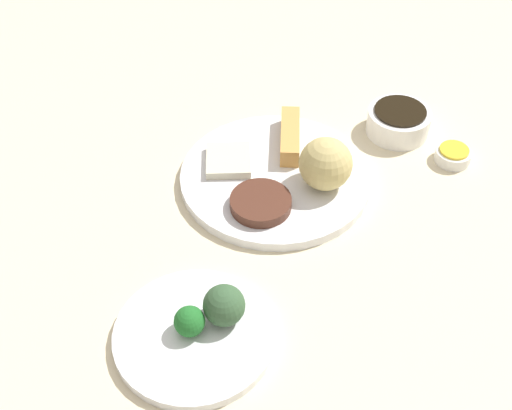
{
  "coord_description": "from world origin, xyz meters",
  "views": [
    {
      "loc": [
        0.74,
        0.06,
        0.73
      ],
      "look_at": [
        0.07,
        -0.03,
        0.06
      ],
      "focal_mm": 47.73,
      "sensor_mm": 36.0,
      "label": 1
    }
  ],
  "objects_px": {
    "soy_sauce_bowl": "(398,122)",
    "main_plate": "(275,177)",
    "sauce_ramekin_hot_mustard": "(453,156)",
    "broccoli_plate": "(194,336)"
  },
  "relations": [
    {
      "from": "main_plate",
      "to": "sauce_ramekin_hot_mustard",
      "type": "xyz_separation_m",
      "value": [
        -0.09,
        0.27,
        0.0
      ]
    },
    {
      "from": "soy_sauce_bowl",
      "to": "sauce_ramekin_hot_mustard",
      "type": "distance_m",
      "value": 0.11
    },
    {
      "from": "sauce_ramekin_hot_mustard",
      "to": "broccoli_plate",
      "type": "bearing_deg",
      "value": -41.34
    },
    {
      "from": "main_plate",
      "to": "soy_sauce_bowl",
      "type": "distance_m",
      "value": 0.24
    },
    {
      "from": "soy_sauce_bowl",
      "to": "main_plate",
      "type": "bearing_deg",
      "value": -51.7
    },
    {
      "from": "soy_sauce_bowl",
      "to": "sauce_ramekin_hot_mustard",
      "type": "bearing_deg",
      "value": 54.27
    },
    {
      "from": "broccoli_plate",
      "to": "soy_sauce_bowl",
      "type": "xyz_separation_m",
      "value": [
        -0.45,
        0.25,
        0.01
      ]
    },
    {
      "from": "main_plate",
      "to": "soy_sauce_bowl",
      "type": "height_order",
      "value": "soy_sauce_bowl"
    },
    {
      "from": "main_plate",
      "to": "sauce_ramekin_hot_mustard",
      "type": "relative_size",
      "value": 5.18
    },
    {
      "from": "main_plate",
      "to": "sauce_ramekin_hot_mustard",
      "type": "distance_m",
      "value": 0.29
    }
  ]
}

